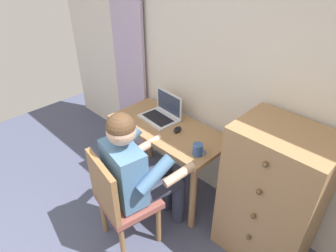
{
  "coord_description": "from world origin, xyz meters",
  "views": [
    {
      "loc": [
        1.16,
        0.32,
        2.11
      ],
      "look_at": [
        -0.27,
        1.77,
        0.81
      ],
      "focal_mm": 31.3,
      "sensor_mm": 36.0,
      "label": 1
    }
  ],
  "objects_px": {
    "computer_mouse": "(178,130)",
    "coffee_mug": "(198,150)",
    "desk_clock": "(123,116)",
    "dresser": "(272,196)",
    "laptop": "(162,113)",
    "chair": "(120,198)",
    "desk": "(168,138)",
    "person_seated": "(139,170)"
  },
  "relations": [
    {
      "from": "dresser",
      "to": "laptop",
      "type": "relative_size",
      "value": 3.09
    },
    {
      "from": "dresser",
      "to": "coffee_mug",
      "type": "height_order",
      "value": "dresser"
    },
    {
      "from": "dresser",
      "to": "computer_mouse",
      "type": "distance_m",
      "value": 0.92
    },
    {
      "from": "computer_mouse",
      "to": "desk",
      "type": "bearing_deg",
      "value": 164.87
    },
    {
      "from": "person_seated",
      "to": "coffee_mug",
      "type": "distance_m",
      "value": 0.47
    },
    {
      "from": "dresser",
      "to": "coffee_mug",
      "type": "bearing_deg",
      "value": -164.73
    },
    {
      "from": "desk",
      "to": "computer_mouse",
      "type": "relative_size",
      "value": 10.91
    },
    {
      "from": "person_seated",
      "to": "computer_mouse",
      "type": "bearing_deg",
      "value": 101.49
    },
    {
      "from": "chair",
      "to": "laptop",
      "type": "height_order",
      "value": "laptop"
    },
    {
      "from": "chair",
      "to": "desk_clock",
      "type": "xyz_separation_m",
      "value": [
        -0.6,
        0.52,
        0.24
      ]
    },
    {
      "from": "laptop",
      "to": "desk_clock",
      "type": "relative_size",
      "value": 4.01
    },
    {
      "from": "computer_mouse",
      "to": "coffee_mug",
      "type": "distance_m",
      "value": 0.36
    },
    {
      "from": "dresser",
      "to": "desk_clock",
      "type": "xyz_separation_m",
      "value": [
        -1.42,
        -0.22,
        0.17
      ]
    },
    {
      "from": "desk_clock",
      "to": "coffee_mug",
      "type": "xyz_separation_m",
      "value": [
        0.86,
        0.06,
        0.03
      ]
    },
    {
      "from": "chair",
      "to": "computer_mouse",
      "type": "distance_m",
      "value": 0.76
    },
    {
      "from": "chair",
      "to": "laptop",
      "type": "distance_m",
      "value": 0.89
    },
    {
      "from": "person_seated",
      "to": "coffee_mug",
      "type": "relative_size",
      "value": 9.88
    },
    {
      "from": "dresser",
      "to": "person_seated",
      "type": "relative_size",
      "value": 0.94
    },
    {
      "from": "computer_mouse",
      "to": "desk_clock",
      "type": "height_order",
      "value": "computer_mouse"
    },
    {
      "from": "computer_mouse",
      "to": "person_seated",
      "type": "bearing_deg",
      "value": -99.5
    },
    {
      "from": "person_seated",
      "to": "laptop",
      "type": "bearing_deg",
      "value": 121.28
    },
    {
      "from": "desk_clock",
      "to": "coffee_mug",
      "type": "height_order",
      "value": "coffee_mug"
    },
    {
      "from": "chair",
      "to": "desk_clock",
      "type": "distance_m",
      "value": 0.83
    },
    {
      "from": "person_seated",
      "to": "coffee_mug",
      "type": "height_order",
      "value": "person_seated"
    },
    {
      "from": "desk",
      "to": "person_seated",
      "type": "bearing_deg",
      "value": -67.66
    },
    {
      "from": "desk",
      "to": "coffee_mug",
      "type": "bearing_deg",
      "value": -15.0
    },
    {
      "from": "laptop",
      "to": "coffee_mug",
      "type": "relative_size",
      "value": 3.01
    },
    {
      "from": "dresser",
      "to": "person_seated",
      "type": "bearing_deg",
      "value": -144.96
    },
    {
      "from": "desk_clock",
      "to": "coffee_mug",
      "type": "distance_m",
      "value": 0.86
    },
    {
      "from": "desk_clock",
      "to": "coffee_mug",
      "type": "relative_size",
      "value": 0.75
    },
    {
      "from": "desk",
      "to": "computer_mouse",
      "type": "height_order",
      "value": "computer_mouse"
    },
    {
      "from": "desk",
      "to": "desk_clock",
      "type": "relative_size",
      "value": 12.13
    },
    {
      "from": "computer_mouse",
      "to": "coffee_mug",
      "type": "relative_size",
      "value": 0.83
    },
    {
      "from": "laptop",
      "to": "desk_clock",
      "type": "xyz_separation_m",
      "value": [
        -0.27,
        -0.26,
        -0.04
      ]
    },
    {
      "from": "chair",
      "to": "computer_mouse",
      "type": "relative_size",
      "value": 8.68
    },
    {
      "from": "desk_clock",
      "to": "dresser",
      "type": "bearing_deg",
      "value": 8.66
    },
    {
      "from": "dresser",
      "to": "desk",
      "type": "bearing_deg",
      "value": -177.89
    },
    {
      "from": "desk",
      "to": "laptop",
      "type": "relative_size",
      "value": 3.02
    },
    {
      "from": "laptop",
      "to": "computer_mouse",
      "type": "relative_size",
      "value": 3.61
    },
    {
      "from": "desk",
      "to": "desk_clock",
      "type": "xyz_separation_m",
      "value": [
        -0.41,
        -0.18,
        0.14
      ]
    },
    {
      "from": "computer_mouse",
      "to": "coffee_mug",
      "type": "xyz_separation_m",
      "value": [
        0.34,
        -0.13,
        0.03
      ]
    },
    {
      "from": "chair",
      "to": "person_seated",
      "type": "bearing_deg",
      "value": 80.67
    }
  ]
}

